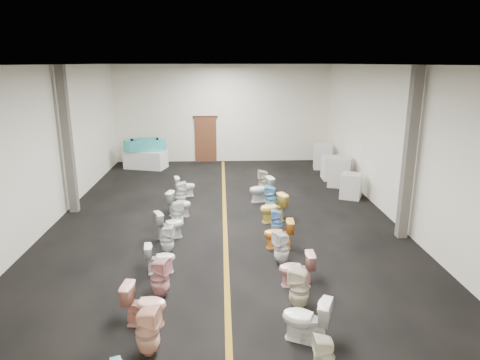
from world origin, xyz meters
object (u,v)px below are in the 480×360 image
(appliance_crate_a, at_px, (351,186))
(toilet_left_3, at_px, (160,278))
(toilet_left_5, at_px, (167,239))
(toilet_right_8, at_px, (271,198))
(toilet_right_9, at_px, (261,189))
(appliance_crate_b, at_px, (339,172))
(toilet_left_4, at_px, (160,258))
(toilet_right_6, at_px, (277,222))
(toilet_right_5, at_px, (279,234))
(toilet_right_0, at_px, (324,357))
(toilet_right_2, at_px, (299,288))
(toilet_left_2, at_px, (145,304))
(toilet_left_10, at_px, (185,186))
(toilet_left_7, at_px, (177,214))
(toilet_left_9, at_px, (180,193))
(bathtub, at_px, (145,144))
(toilet_right_7, at_px, (273,208))
(toilet_left_8, at_px, (179,204))
(toilet_left_1, at_px, (148,331))
(toilet_right_10, at_px, (264,181))
(toilet_left_6, at_px, (170,224))
(toilet_right_3, at_px, (296,269))
(toilet_right_4, at_px, (282,248))
(display_table, at_px, (146,159))
(toilet_right_1, at_px, (306,319))
(appliance_crate_d, at_px, (322,157))
(appliance_crate_c, at_px, (333,168))

(appliance_crate_a, xyz_separation_m, toilet_left_3, (-5.74, -6.28, -0.01))
(toilet_left_5, height_order, toilet_right_8, toilet_right_8)
(toilet_left_5, height_order, toilet_right_9, toilet_right_9)
(appliance_crate_b, bearing_deg, toilet_left_4, -131.10)
(toilet_left_3, bearing_deg, toilet_right_9, -3.90)
(toilet_right_6, bearing_deg, toilet_right_9, -166.47)
(toilet_left_5, distance_m, toilet_right_5, 2.78)
(toilet_left_4, relative_size, toilet_right_0, 0.97)
(toilet_left_3, relative_size, toilet_right_2, 0.98)
(toilet_left_2, xyz_separation_m, toilet_right_8, (2.95, 5.97, 0.02))
(appliance_crate_a, distance_m, toilet_left_10, 5.79)
(toilet_left_7, bearing_deg, toilet_left_9, 0.85)
(bathtub, height_order, toilet_left_4, bathtub)
(toilet_left_4, xyz_separation_m, toilet_right_9, (2.73, 4.98, 0.08))
(toilet_left_3, xyz_separation_m, toilet_right_7, (2.76, 4.12, -0.01))
(bathtub, xyz_separation_m, toilet_left_8, (2.06, -6.25, -0.69))
(toilet_left_3, relative_size, toilet_right_6, 1.20)
(toilet_right_7, bearing_deg, toilet_right_0, -21.16)
(toilet_left_1, bearing_deg, toilet_left_3, 10.85)
(toilet_left_8, bearing_deg, toilet_left_9, 18.01)
(bathtub, xyz_separation_m, toilet_left_1, (2.15, -12.79, -0.64))
(toilet_left_8, distance_m, toilet_right_10, 3.64)
(toilet_left_6, bearing_deg, toilet_right_7, -93.70)
(bathtub, height_order, toilet_left_1, bathtub)
(toilet_right_3, bearing_deg, toilet_left_2, -65.69)
(toilet_left_2, height_order, toilet_right_4, toilet_right_4)
(toilet_left_5, bearing_deg, toilet_left_2, -173.69)
(toilet_left_4, distance_m, toilet_right_3, 3.02)
(toilet_left_10, height_order, toilet_right_10, toilet_right_10)
(display_table, height_order, toilet_right_7, toilet_right_7)
(toilet_right_1, bearing_deg, toilet_left_4, -108.24)
(appliance_crate_d, height_order, toilet_right_1, appliance_crate_d)
(toilet_left_7, relative_size, toilet_right_8, 0.93)
(toilet_left_1, relative_size, toilet_left_8, 1.13)
(toilet_right_2, bearing_deg, toilet_right_6, -156.67)
(toilet_left_4, bearing_deg, toilet_right_4, -91.28)
(toilet_right_2, bearing_deg, toilet_left_8, -128.34)
(toilet_right_5, height_order, toilet_right_10, toilet_right_10)
(toilet_left_1, distance_m, toilet_right_8, 7.36)
(toilet_left_1, bearing_deg, toilet_right_8, -12.61)
(toilet_left_6, xyz_separation_m, toilet_right_7, (2.90, 1.13, 0.02))
(toilet_right_7, xyz_separation_m, toilet_right_10, (0.01, 2.93, 0.01))
(appliance_crate_c, xyz_separation_m, toilet_right_5, (-3.06, -6.54, -0.08))
(toilet_right_7, bearing_deg, appliance_crate_b, 120.02)
(toilet_left_9, bearing_deg, toilet_right_2, -173.80)
(bathtub, height_order, toilet_left_10, bathtub)
(toilet_left_3, xyz_separation_m, toilet_right_8, (2.81, 5.04, -0.00))
(appliance_crate_c, height_order, toilet_right_1, appliance_crate_c)
(bathtub, distance_m, appliance_crate_c, 8.18)
(appliance_crate_b, relative_size, toilet_left_1, 1.30)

